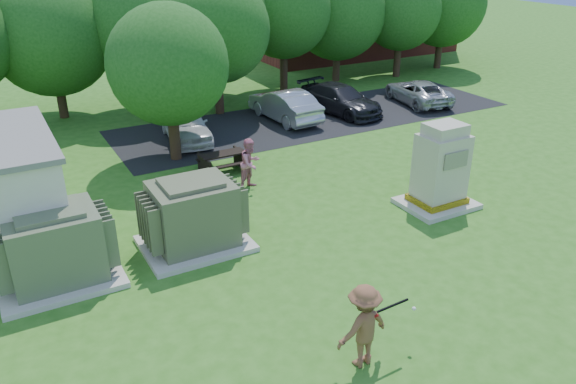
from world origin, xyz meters
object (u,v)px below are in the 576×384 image
generator_cabinet (440,171)px  person_by_generator (432,170)px  picnic_table (223,160)px  car_white (186,124)px  car_silver_a (285,105)px  car_dark (340,99)px  person_at_picnic (250,164)px  transformer_left (55,248)px  car_silver_b (418,92)px  batter (363,326)px  transformer_right (193,216)px

generator_cabinet → person_by_generator: bearing=64.9°
picnic_table → car_white: (0.01, 4.12, 0.27)m
car_silver_a → car_dark: car_silver_a is taller
person_at_picnic → car_silver_a: (4.91, 6.46, -0.16)m
transformer_left → picnic_table: (6.64, 4.84, -0.51)m
person_at_picnic → car_dark: person_at_picnic is taller
car_silver_a → car_silver_b: bearing=170.8°
picnic_table → batter: bearing=-98.2°
car_dark → transformer_right: bearing=-151.6°
generator_cabinet → person_at_picnic: generator_cabinet is taller
transformer_left → generator_cabinet: bearing=-6.7°
picnic_table → car_dark: size_ratio=0.36×
transformer_left → car_silver_a: transformer_left is taller
picnic_table → car_white: size_ratio=0.40×
transformer_right → car_dark: bearing=39.3°
batter → car_silver_b: 20.79m
picnic_table → car_silver_b: size_ratio=0.39×
batter → generator_cabinet: bearing=-147.9°
person_at_picnic → car_silver_a: 8.12m
generator_cabinet → car_dark: bearing=73.2°
generator_cabinet → car_silver_b: size_ratio=0.64×
car_white → car_silver_a: bearing=13.5°
transformer_left → picnic_table: size_ratio=1.74×
transformer_left → car_silver_a: (11.82, 9.42, -0.22)m
batter → car_silver_a: (6.80, 15.75, -0.20)m
person_by_generator → car_dark: size_ratio=0.40×
car_silver_b → car_white: bearing=8.5°
car_silver_a → car_dark: (3.02, -0.30, -0.05)m
transformer_left → car_white: transformer_left is taller
transformer_right → car_silver_a: bearing=49.2°
car_silver_b → batter: bearing=56.0°
transformer_left → person_at_picnic: (6.91, 2.96, -0.06)m
transformer_right → person_at_picnic: transformer_right is taller
picnic_table → car_dark: 9.25m
transformer_left → picnic_table: bearing=36.1°
car_white → generator_cabinet: bearing=-55.6°
generator_cabinet → person_by_generator: 0.87m
picnic_table → car_silver_b: (12.82, 3.79, 0.16)m
transformer_right → picnic_table: (2.94, 4.84, -0.51)m
transformer_right → car_dark: size_ratio=0.62×
person_by_generator → car_white: size_ratio=0.45×
generator_cabinet → car_white: bearing=116.0°
transformer_left → car_silver_a: size_ratio=0.66×
person_at_picnic → car_silver_a: person_at_picnic is taller
car_white → car_silver_a: 5.20m
person_by_generator → person_at_picnic: 6.26m
person_by_generator → car_dark: bearing=-68.3°
person_by_generator → car_white: (-5.38, 9.59, -0.23)m
transformer_left → car_white: bearing=53.4°
picnic_table → person_at_picnic: person_at_picnic is taller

